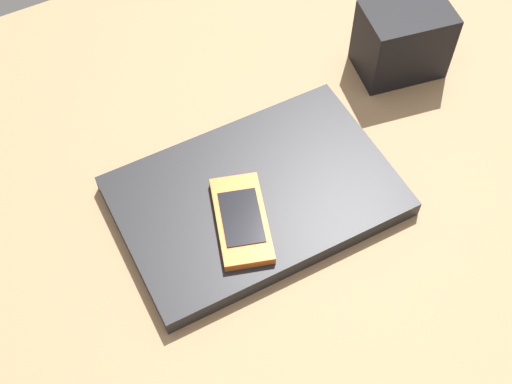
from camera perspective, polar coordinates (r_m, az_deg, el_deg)
desk_surface at (r=85.72cm, az=0.20°, el=2.53°), size 120.00×80.00×3.00cm
laptop_closed at (r=79.59cm, az=-0.00°, el=-0.34°), size 32.17×21.38×2.30cm
cell_phone_on_laptop at (r=75.78cm, az=-1.23°, el=-2.36°), size 8.91×12.75×1.28cm
desk_organizer at (r=92.99cm, az=12.24°, el=12.40°), size 12.36×9.76×9.82cm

